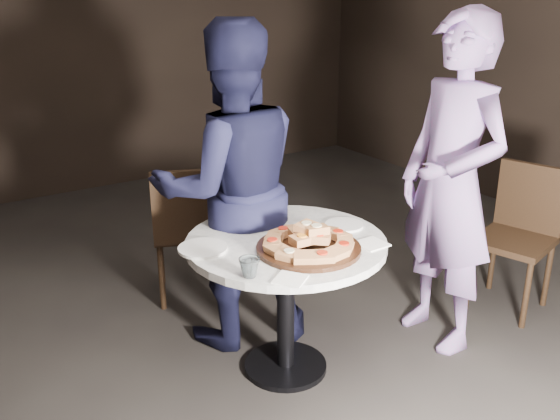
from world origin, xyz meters
The scene contains 13 objects.
floor centered at (0.00, 0.00, 0.00)m, with size 7.00×7.00×0.00m, color black.
table centered at (0.01, 0.12, 0.57)m, with size 1.12×1.12×0.70m.
serving_board centered at (0.03, -0.03, 0.71)m, with size 0.47×0.47×0.02m, color black.
focaccia_pile centered at (0.03, -0.04, 0.75)m, with size 0.41×0.42×0.11m.
plate_left centered at (-0.36, 0.23, 0.71)m, with size 0.22×0.22×0.01m, color white.
plate_right centered at (0.34, 0.11, 0.71)m, with size 0.19×0.19×0.01m, color white.
water_glass centered at (-0.32, -0.11, 0.74)m, with size 0.09×0.09×0.08m, color silver.
napkin_near centered at (-0.20, -0.23, 0.70)m, with size 0.12×0.12×0.01m, color white.
napkin_far centered at (0.31, -0.14, 0.70)m, with size 0.13×0.13×0.01m, color white.
chair_far centered at (-0.06, 1.03, 0.49)m, with size 0.52×0.53×0.85m.
chair_right centered at (1.54, -0.05, 0.48)m, with size 0.50×0.49×0.84m.
diner_navy centered at (-0.03, 0.56, 0.83)m, with size 0.81×0.63×1.67m, color black.
diner_teal centered at (0.88, -0.07, 0.86)m, with size 0.63×0.41×1.72m, color slate.
Camera 1 is at (-1.47, -2.08, 1.83)m, focal length 40.00 mm.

